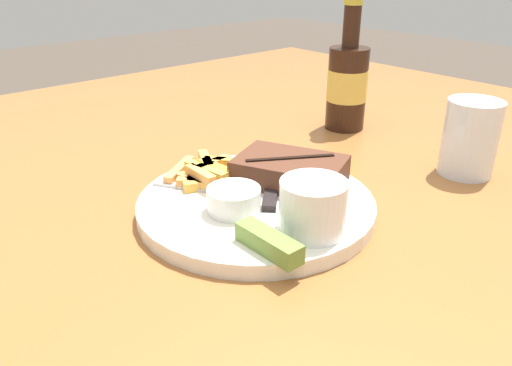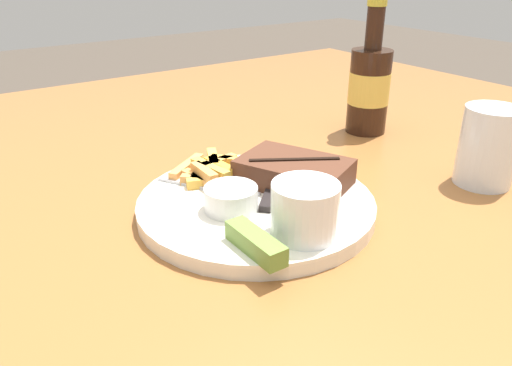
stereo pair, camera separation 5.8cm
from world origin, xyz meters
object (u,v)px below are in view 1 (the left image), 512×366
dinner_plate (256,205)px  beer_bottle (347,83)px  pickle_spear (269,243)px  salt_shaker (470,127)px  coleslaw_cup (313,204)px  fork_utensil (199,189)px  dipping_sauce_cup (234,199)px  steak_portion (290,170)px  drinking_glass (470,138)px  knife_utensil (272,185)px

dinner_plate → beer_bottle: 0.36m
pickle_spear → salt_shaker: bearing=94.2°
coleslaw_cup → fork_utensil: 0.17m
fork_utensil → salt_shaker: 0.45m
coleslaw_cup → dipping_sauce_cup: 0.10m
fork_utensil → salt_shaker: salt_shaker is taller
salt_shaker → coleslaw_cup: bearing=-84.9°
steak_portion → beer_bottle: (-0.13, 0.26, 0.05)m
drinking_glass → beer_bottle: bearing=173.0°
steak_portion → knife_utensil: steak_portion is taller
dinner_plate → dipping_sauce_cup: dipping_sauce_cup is taller
dipping_sauce_cup → salt_shaker: (0.05, 0.44, -0.00)m
drinking_glass → fork_utensil: bearing=-117.3°
steak_portion → dipping_sauce_cup: 0.10m
fork_utensil → drinking_glass: bearing=31.9°
steak_portion → pickle_spear: 0.16m
dinner_plate → knife_utensil: 0.04m
coleslaw_cup → drinking_glass: 0.30m
fork_utensil → pickle_spear: bearing=-41.4°
steak_portion → dipping_sauce_cup: steak_portion is taller
pickle_spear → drinking_glass: 0.36m
dinner_plate → dipping_sauce_cup: size_ratio=4.63×
coleslaw_cup → steak_portion: bearing=145.8°
knife_utensil → dinner_plate: bearing=150.7°
knife_utensil → pickle_spear: bearing=-178.2°
beer_bottle → steak_portion: bearing=-64.4°
dinner_plate → steak_portion: bearing=95.0°
dipping_sauce_cup → steak_portion: bearing=97.1°
dipping_sauce_cup → knife_utensil: bearing=102.3°
coleslaw_cup → dipping_sauce_cup: (-0.09, -0.03, -0.02)m
dinner_plate → dipping_sauce_cup: 0.05m
beer_bottle → salt_shaker: bearing=21.0°
coleslaw_cup → fork_utensil: (-0.16, -0.03, -0.03)m
dipping_sauce_cup → beer_bottle: size_ratio=0.27×
steak_portion → dipping_sauce_cup: (0.01, -0.10, -0.00)m
pickle_spear → steak_portion: bearing=127.7°
dipping_sauce_cup → beer_bottle: bearing=110.8°
dinner_plate → drinking_glass: bearing=69.8°
knife_utensil → beer_bottle: 0.32m
coleslaw_cup → salt_shaker: (-0.04, 0.41, -0.02)m
dipping_sauce_cup → dinner_plate: bearing=100.4°
knife_utensil → beer_bottle: (-0.12, 0.29, 0.06)m
knife_utensil → drinking_glass: drinking_glass is taller
steak_portion → fork_utensil: steak_portion is taller
knife_utensil → drinking_glass: size_ratio=1.25×
pickle_spear → dipping_sauce_cup: bearing=162.4°
dipping_sauce_cup → knife_utensil: (-0.02, 0.07, -0.01)m
dipping_sauce_cup → pickle_spear: bearing=-17.6°
steak_portion → coleslaw_cup: 0.12m
drinking_glass → salt_shaker: size_ratio=1.62×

